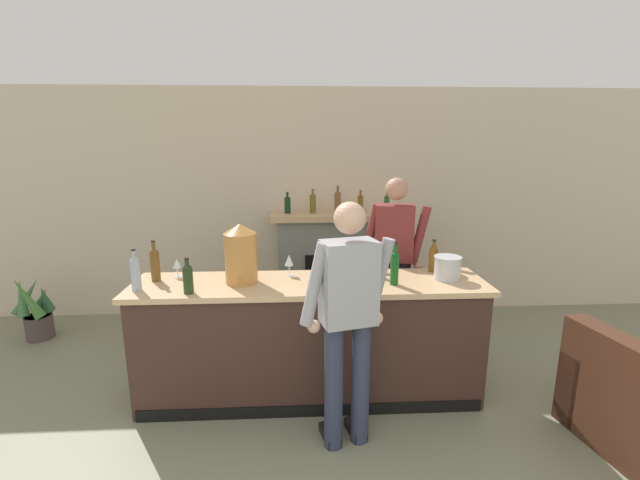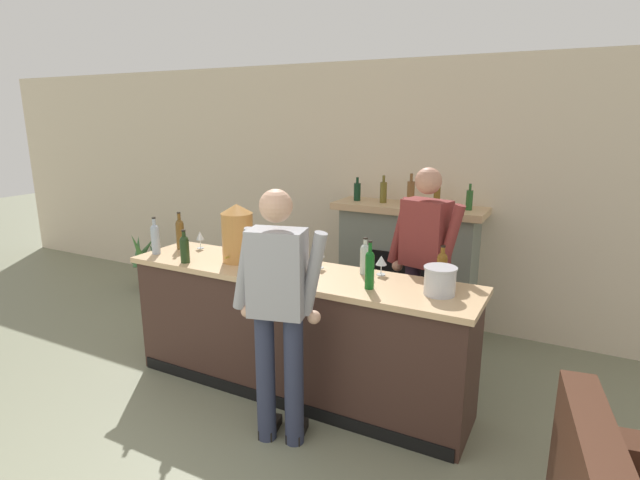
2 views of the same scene
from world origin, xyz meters
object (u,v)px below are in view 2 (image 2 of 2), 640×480
Objects in this scene: fireplace_stone at (407,265)px; wine_bottle_port_short at (370,268)px; wine_bottle_rose_blush at (185,248)px; potted_plant_corner at (147,264)px; wine_glass_near_bucket at (381,261)px; person_customer at (278,308)px; wine_glass_front_left at (200,236)px; wine_bottle_burgundy_dark at (155,238)px; wine_glass_back_row at (288,247)px; wine_bottle_merlot_tall at (180,233)px; wine_glass_by_dispenser at (320,252)px; wine_bottle_riesling_slim at (442,267)px; wine_bottle_chardonnay_pale at (365,257)px; person_bartender at (424,266)px; ice_bucket_steel at (440,281)px; copper_dispenser at (237,233)px.

wine_bottle_port_short is (0.30, -1.77, 0.50)m from fireplace_stone.
fireplace_stone is 5.98× the size of wine_bottle_rose_blush.
potted_plant_corner is 3.82m from wine_glass_near_bucket.
wine_glass_front_left is at bearing 149.29° from person_customer.
wine_bottle_burgundy_dark is 1.19m from wine_glass_back_row.
wine_bottle_merlot_tall is 1.38m from wine_glass_by_dispenser.
wine_glass_back_row is (-0.79, -0.05, 0.02)m from wine_glass_near_bucket.
wine_bottle_burgundy_dark is 2.17× the size of wine_glass_near_bucket.
wine_bottle_chardonnay_pale is at bearing -175.99° from wine_bottle_riesling_slim.
wine_bottle_chardonnay_pale is at bearing -16.90° from potted_plant_corner.
wine_bottle_merlot_tall is (-1.61, -1.58, 0.50)m from fireplace_stone.
wine_bottle_port_short is at bearing 49.96° from person_customer.
fireplace_stone is 2.30m from person_customer.
fireplace_stone is 9.01× the size of wine_glass_back_row.
person_customer is at bearing -30.71° from wine_glass_front_left.
wine_glass_by_dispenser is (-0.53, 0.26, -0.02)m from wine_bottle_port_short.
person_bartender is 5.35× the size of wine_bottle_merlot_tall.
fireplace_stone is 2.52m from wine_bottle_burgundy_dark.
wine_glass_front_left is (-1.93, -0.46, 0.13)m from person_bartender.
wine_bottle_port_short is (1.98, 0.03, 0.01)m from wine_bottle_burgundy_dark.
wine_glass_by_dispenser is (0.30, -0.01, -0.00)m from wine_glass_back_row.
wine_glass_near_bucket is (-0.50, 0.22, 0.01)m from ice_bucket_steel.
potted_plant_corner is 3.11m from wine_glass_back_row.
wine_glass_near_bucket is (-0.45, -0.01, -0.02)m from wine_bottle_riesling_slim.
ice_bucket_steel is (1.67, -0.00, -0.14)m from copper_dispenser.
wine_bottle_merlot_tall reaches higher than wine_bottle_burgundy_dark.
wine_glass_front_left is (-2.22, 0.18, 0.01)m from ice_bucket_steel.
wine_bottle_port_short is (-0.42, -0.33, 0.02)m from wine_bottle_riesling_slim.
wine_bottle_burgundy_dark reaches higher than wine_bottle_riesling_slim.
wine_bottle_merlot_tall is at bearing -175.88° from wine_glass_near_bucket.
wine_bottle_riesling_slim is at bearing 44.93° from person_customer.
fireplace_stone is 10.91× the size of wine_glass_near_bucket.
person_customer is 1.56m from wine_glass_front_left.
wine_glass_near_bucket is at bearing -179.24° from wine_bottle_riesling_slim.
potted_plant_corner is 2.78× the size of wine_bottle_rose_blush.
wine_bottle_chardonnay_pale reaches higher than wine_glass_front_left.
wine_glass_by_dispenser is at bearing -175.76° from wine_bottle_chardonnay_pale.
wine_bottle_port_short is at bearing -18.51° from wine_glass_back_row.
wine_bottle_riesling_slim is 2.33m from wine_bottle_merlot_tall.
wine_bottle_merlot_tall is at bearing 178.00° from ice_bucket_steel.
wine_bottle_burgundy_dark is 1.98m from wine_glass_near_bucket.
ice_bucket_steel is 2.05m from wine_bottle_rose_blush.
wine_bottle_rose_blush is at bearing -163.94° from wine_bottle_chardonnay_pale.
wine_bottle_port_short is 1.02× the size of wine_bottle_merlot_tall.
person_customer reaches higher than fireplace_stone.
wine_bottle_rose_blush is at bearing -153.61° from person_bartender.
person_bartender is at bearing 120.81° from wine_bottle_riesling_slim.
person_customer is 1.22m from wine_bottle_rose_blush.
wine_glass_by_dispenser is (-0.49, -0.06, 0.02)m from wine_glass_near_bucket.
fireplace_stone is at bearing 70.31° from wine_glass_back_row.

